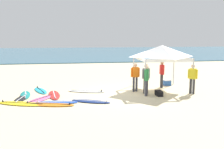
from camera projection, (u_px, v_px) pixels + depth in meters
ground_plane at (124, 93)px, 14.36m from camera, size 80.00×80.00×0.00m
sea at (90, 52)px, 47.27m from camera, size 80.00×36.00×0.10m
canopy_tent at (162, 51)px, 14.93m from camera, size 2.92×2.92×2.75m
surfboard_cyan at (41, 90)px, 14.90m from camera, size 1.24×2.08×0.19m
surfboard_white at (87, 91)px, 14.70m from camera, size 2.34×1.29×0.19m
surfboard_blue at (56, 102)px, 12.25m from camera, size 2.23×0.78×0.19m
surfboard_navy at (91, 101)px, 12.46m from camera, size 2.11×1.36×0.19m
surfboard_red at (54, 95)px, 13.79m from camera, size 0.91×2.29×0.19m
surfboard_black at (21, 98)px, 13.03m from camera, size 0.77×2.02×0.19m
surfboard_orange at (50, 104)px, 11.90m from camera, size 2.53×1.27×0.19m
surfboard_teal at (25, 95)px, 13.79m from camera, size 0.87×2.06×0.19m
surfboard_yellow at (22, 104)px, 12.05m from camera, size 2.66×1.54×0.19m
surfboard_pink at (40, 99)px, 12.86m from camera, size 1.74×2.22×0.19m
person_green at (147, 78)px, 13.60m from camera, size 0.35×0.51×1.71m
person_grey at (146, 77)px, 14.16m from camera, size 0.52×0.33×1.71m
person_orange at (135, 75)px, 14.63m from camera, size 0.55×0.23×1.71m
person_yellow at (193, 77)px, 14.06m from camera, size 0.46×0.39×1.71m
person_red at (162, 73)px, 15.69m from camera, size 0.24×0.55×1.71m
gear_bag_near_tent at (159, 93)px, 13.74m from camera, size 0.33×0.60×0.28m
cooler_box at (167, 82)px, 16.54m from camera, size 0.50×0.36×0.39m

